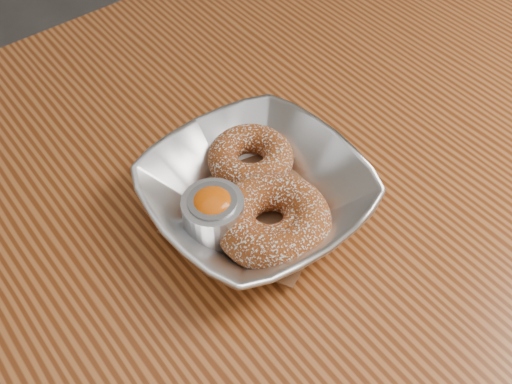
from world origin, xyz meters
TOP-DOWN VIEW (x-y plane):
  - table at (0.00, 0.00)m, footprint 1.20×0.80m
  - serving_bowl at (-0.02, -0.02)m, footprint 0.21×0.21m
  - parchment at (-0.02, -0.02)m, footprint 0.19×0.19m
  - donut_back at (0.00, 0.02)m, footprint 0.10×0.10m
  - donut_front at (-0.03, -0.05)m, footprint 0.12×0.12m
  - donut_extra at (-0.03, -0.06)m, footprint 0.14×0.14m
  - ramekin at (-0.08, -0.03)m, footprint 0.06×0.06m

SIDE VIEW (x-z plane):
  - table at x=0.00m, z-range 0.28..1.03m
  - parchment at x=-0.02m, z-range 0.76..0.76m
  - donut_back at x=0.00m, z-range 0.76..0.79m
  - donut_front at x=-0.03m, z-range 0.76..0.79m
  - serving_bowl at x=-0.02m, z-range 0.75..0.80m
  - donut_extra at x=-0.03m, z-range 0.76..0.80m
  - ramekin at x=-0.08m, z-range 0.76..0.82m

